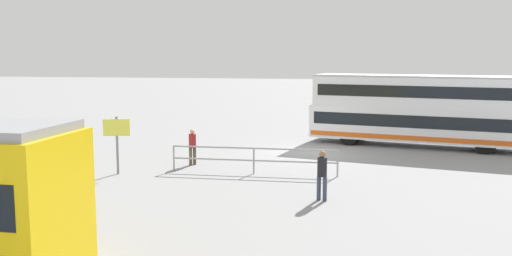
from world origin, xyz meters
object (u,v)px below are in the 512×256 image
(double_decker_bus, at_px, (422,110))
(pedestrian_crossing, at_px, (322,172))
(info_sign, at_px, (117,135))
(pedestrian_near_railing, at_px, (192,145))

(double_decker_bus, height_order, pedestrian_crossing, double_decker_bus)
(double_decker_bus, xyz_separation_m, info_sign, (12.96, 9.10, -0.30))
(info_sign, bearing_deg, double_decker_bus, -144.92)
(double_decker_bus, distance_m, pedestrian_near_railing, 12.51)
(pedestrian_near_railing, distance_m, pedestrian_crossing, 7.85)
(double_decker_bus, bearing_deg, pedestrian_near_railing, 32.77)
(double_decker_bus, bearing_deg, pedestrian_crossing, 69.04)
(pedestrian_near_railing, height_order, info_sign, info_sign)
(pedestrian_near_railing, bearing_deg, double_decker_bus, -147.23)
(pedestrian_crossing, bearing_deg, double_decker_bus, -110.96)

